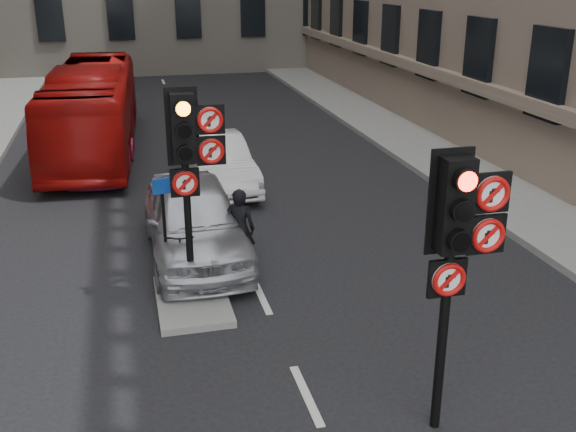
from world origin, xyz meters
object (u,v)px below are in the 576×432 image
info_sign (164,216)px  signal_near (459,235)px  car_white (217,162)px  motorcyclist (240,229)px  bus_red (93,109)px  motorcycle (182,253)px  car_pink (101,152)px  car_silver (194,220)px  signal_far (190,151)px

info_sign → signal_near: bearing=-73.6°
car_white → motorcyclist: 5.11m
bus_red → motorcycle: size_ratio=5.38×
bus_red → info_sign: (1.43, -10.10, 0.04)m
car_white → car_pink: car_white is taller
car_silver → signal_near: bearing=-68.9°
signal_far → info_sign: bearing=120.5°
bus_red → car_white: bearing=-51.6°
car_silver → car_pink: (-1.88, 6.48, -0.19)m
bus_red → motorcyclist: bearing=-70.1°
car_silver → bus_red: bearing=102.6°
info_sign → car_pink: bearing=82.8°
car_silver → car_white: car_silver is taller
signal_near → car_silver: 6.71m
car_silver → car_white: bearing=75.8°
car_white → car_pink: 3.62m
car_white → info_sign: bearing=-111.3°
signal_far → motorcycle: bearing=97.8°
car_pink → motorcycle: bearing=-72.5°
signal_near → bus_red: bearing=106.7°
car_silver → motorcycle: bearing=-109.7°
car_white → motorcycle: (-1.41, -5.37, -0.14)m
car_pink → motorcyclist: bearing=-63.9°
bus_red → motorcyclist: (2.84, -9.56, -0.54)m
signal_far → car_silver: (0.21, 2.01, -1.92)m
signal_far → car_pink: (-1.67, 8.49, -2.11)m
car_silver → bus_red: bus_red is taller
car_silver → info_sign: 1.54m
signal_near → car_silver: signal_near is taller
car_pink → motorcycle: car_pink is taller
signal_near → motorcycle: signal_near is taller
car_pink → bus_red: size_ratio=0.42×
car_white → info_sign: (-1.71, -5.64, 0.70)m
signal_near → info_sign: 5.76m
signal_near → car_pink: bearing=108.9°
car_pink → info_sign: size_ratio=2.09×
signal_far → motorcyclist: signal_far is taller
motorcycle → info_sign: (-0.30, -0.27, 0.84)m
signal_far → motorcycle: (-0.14, 1.01, -2.17)m
car_silver → motorcyclist: bearing=-44.2°
motorcyclist → bus_red: bearing=-52.2°
signal_near → info_sign: bearing=122.6°
car_pink → info_sign: 7.89m
signal_far → car_silver: bearing=84.1°
car_silver → bus_red: (-2.07, 8.83, 0.55)m
car_white → bus_red: (-3.13, 4.46, 0.65)m
signal_far → motorcyclist: bearing=52.5°
signal_far → info_sign: (-0.44, 0.74, -1.33)m
signal_near → signal_far: 4.77m
signal_near → car_silver: size_ratio=0.78×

